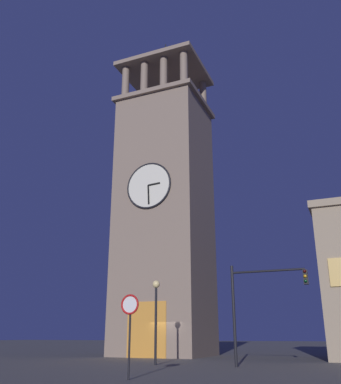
{
  "coord_description": "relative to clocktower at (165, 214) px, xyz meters",
  "views": [
    {
      "loc": [
        -13.06,
        30.07,
        1.57
      ],
      "look_at": [
        1.05,
        -2.79,
        13.72
      ],
      "focal_mm": 39.54,
      "sensor_mm": 36.0,
      "label": 1
    }
  ],
  "objects": [
    {
      "name": "no_horn_sign",
      "position": [
        -6.44,
        17.75,
        -9.31
      ],
      "size": [
        0.78,
        0.14,
        3.11
      ],
      "color": "black",
      "rests_on": "ground_plane"
    },
    {
      "name": "clocktower",
      "position": [
        0.0,
        0.0,
        0.0
      ],
      "size": [
        7.76,
        7.1,
        29.71
      ],
      "color": "gray",
      "rests_on": "ground_plane"
    },
    {
      "name": "traffic_signal_near",
      "position": [
        -9.83,
        9.69,
        -8.18
      ],
      "size": [
        4.1,
        0.41,
        5.26
      ],
      "color": "black",
      "rests_on": "ground_plane"
    },
    {
      "name": "ground_plane",
      "position": [
        -1.59,
        2.76,
        -11.75
      ],
      "size": [
        200.0,
        200.0,
        0.0
      ],
      "primitive_type": "plane",
      "color": "#56544F"
    },
    {
      "name": "street_lamp",
      "position": [
        -3.84,
        9.8,
        -8.46
      ],
      "size": [
        0.44,
        0.44,
        4.66
      ],
      "color": "black",
      "rests_on": "ground_plane"
    }
  ]
}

